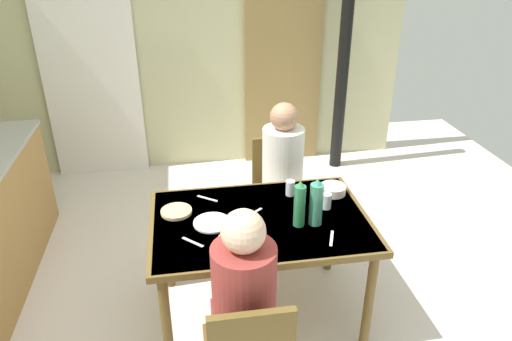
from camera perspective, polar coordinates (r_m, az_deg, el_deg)
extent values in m
plane|color=silver|center=(3.22, -3.04, -18.08)|extent=(6.50, 6.50, 0.00)
cube|color=#C0C092|center=(4.87, -6.93, 15.05)|extent=(4.20, 0.10, 2.57)
cube|color=olive|center=(4.97, 3.27, 12.05)|extent=(0.80, 0.05, 2.00)
cylinder|color=black|center=(4.80, 10.66, 14.61)|extent=(0.12, 0.12, 2.57)
cube|color=white|center=(4.89, -19.41, 11.32)|extent=(0.90, 0.03, 2.16)
cube|color=brown|center=(2.85, 0.49, -6.20)|extent=(1.31, 0.89, 0.04)
cube|color=beige|center=(2.84, 0.49, -5.88)|extent=(1.25, 0.85, 0.00)
cylinder|color=brown|center=(2.76, -10.73, -17.81)|extent=(0.06, 0.06, 0.70)
cylinder|color=brown|center=(2.93, 13.47, -15.02)|extent=(0.06, 0.06, 0.70)
cylinder|color=brown|center=(3.34, -10.67, -8.82)|extent=(0.06, 0.06, 0.70)
cylinder|color=brown|center=(3.48, 8.97, -7.04)|extent=(0.06, 0.06, 0.70)
cube|color=brown|center=(3.64, 2.96, -3.16)|extent=(0.40, 0.40, 0.04)
cube|color=brown|center=(3.70, 2.46, 1.04)|extent=(0.38, 0.04, 0.42)
cylinder|color=brown|center=(3.67, 6.05, -7.56)|extent=(0.04, 0.04, 0.41)
cylinder|color=brown|center=(3.60, 0.76, -8.10)|extent=(0.04, 0.04, 0.41)
cylinder|color=brown|center=(3.94, 4.79, -4.81)|extent=(0.04, 0.04, 0.41)
cylinder|color=brown|center=(3.88, -0.12, -5.26)|extent=(0.04, 0.04, 0.41)
cube|color=brown|center=(2.52, -1.73, -17.49)|extent=(0.30, 0.22, 0.12)
cylinder|color=maroon|center=(2.26, -1.43, -14.71)|extent=(0.30, 0.30, 0.52)
sphere|color=beige|center=(2.05, -1.54, -7.36)|extent=(0.20, 0.20, 0.20)
cube|color=silver|center=(3.47, 3.53, -3.61)|extent=(0.30, 0.22, 0.12)
cylinder|color=silver|center=(3.45, 3.25, 1.03)|extent=(0.30, 0.30, 0.52)
sphere|color=#A87A5B|center=(3.31, 3.41, 6.49)|extent=(0.20, 0.20, 0.20)
cylinder|color=#3E8A6D|center=(2.75, 7.26, -4.08)|extent=(0.08, 0.08, 0.26)
cone|color=teal|center=(2.68, 7.44, -1.38)|extent=(0.05, 0.05, 0.04)
cylinder|color=#2A7A49|center=(2.73, 5.27, -4.29)|extent=(0.07, 0.07, 0.26)
cone|color=#36814E|center=(2.66, 5.40, -1.60)|extent=(0.05, 0.05, 0.04)
cylinder|color=silver|center=(3.13, 9.26, -2.27)|extent=(0.17, 0.17, 0.05)
cylinder|color=white|center=(2.64, -2.33, -8.50)|extent=(0.22, 0.22, 0.01)
cylinder|color=white|center=(2.80, -5.32, -6.28)|extent=(0.22, 0.22, 0.01)
cylinder|color=silver|center=(2.95, 8.49, -3.67)|extent=(0.06, 0.06, 0.10)
cylinder|color=silver|center=(3.07, 4.16, -2.12)|extent=(0.06, 0.06, 0.10)
cylinder|color=#DBB77A|center=(2.93, -9.59, -4.89)|extent=(0.19, 0.19, 0.02)
cube|color=silver|center=(2.89, -0.33, -5.17)|extent=(0.13, 0.11, 0.00)
cube|color=silver|center=(2.66, -7.63, -8.56)|extent=(0.12, 0.12, 0.00)
cube|color=silver|center=(2.70, 9.11, -8.08)|extent=(0.07, 0.15, 0.00)
cube|color=silver|center=(3.06, -5.88, -3.38)|extent=(0.13, 0.10, 0.00)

